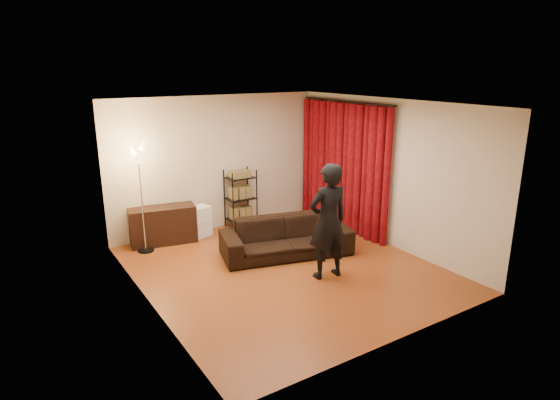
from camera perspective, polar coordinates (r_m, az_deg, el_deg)
floor at (r=7.86m, az=0.57°, el=-8.35°), size 5.00×5.00×0.00m
ceiling at (r=7.17m, az=0.63°, el=11.68°), size 5.00×5.00×0.00m
wall_back at (r=9.54m, az=-7.67°, el=4.46°), size 5.00×0.00×5.00m
wall_front at (r=5.58m, az=14.83°, el=-4.44°), size 5.00×0.00×5.00m
wall_left at (r=6.50m, az=-16.26°, el=-1.61°), size 0.00×5.00×5.00m
wall_right at (r=8.80m, az=12.98°, el=3.20°), size 0.00×5.00×5.00m
curtain_rod at (r=9.37m, az=8.05°, el=11.84°), size 0.04×2.65×0.04m
curtain at (r=9.54m, az=7.65°, el=4.00°), size 0.22×2.65×2.55m
sofa at (r=8.29m, az=0.78°, el=-4.54°), size 2.42×1.44×0.66m
person at (r=7.29m, az=5.87°, el=-2.62°), size 0.71×0.50×1.85m
media_cabinet at (r=9.09m, az=-14.10°, el=-2.98°), size 1.28×0.67×0.71m
storage_boxes at (r=9.31m, az=-9.64°, el=-2.57°), size 0.44×0.38×0.61m
wire_shelf at (r=9.69m, az=-4.82°, el=0.20°), size 0.59×0.45×1.21m
floor_lamp at (r=8.59m, az=-16.51°, el=0.03°), size 0.40×0.40×1.95m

